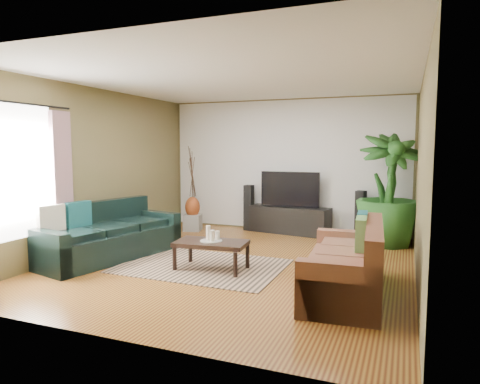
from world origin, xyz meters
The scene contains 27 objects.
floor centered at (0.00, 0.00, 0.00)m, with size 5.50×5.50×0.00m, color olive.
ceiling centered at (0.00, 0.00, 2.70)m, with size 5.50×5.50×0.00m, color white.
wall_back centered at (0.00, 2.75, 1.35)m, with size 5.00×5.00×0.00m, color brown.
wall_front centered at (0.00, -2.75, 1.35)m, with size 5.00×5.00×0.00m, color brown.
wall_left centered at (-2.50, 0.00, 1.35)m, with size 5.50×5.50×0.00m, color brown.
wall_right centered at (2.50, 0.00, 1.35)m, with size 5.50×5.50×0.00m, color brown.
backwall_panel centered at (0.00, 2.74, 1.35)m, with size 4.90×4.90×0.00m, color white.
window_pane centered at (-2.48, -1.60, 1.40)m, with size 1.80×1.80×0.00m, color white.
curtain_far centered at (-2.43, -0.85, 1.15)m, with size 0.08×0.35×2.20m, color gray.
curtain_rod centered at (-2.43, -1.60, 2.30)m, with size 0.03×0.03×1.90m, color black.
sofa_left centered at (-1.98, -0.41, 0.42)m, with size 2.29×0.98×0.85m, color black.
sofa_right centered at (1.69, -0.78, 0.42)m, with size 1.86×0.84×0.85m, color brown.
area_rug centered at (-0.39, -0.33, 0.01)m, with size 2.32×1.64×0.01m, color #A27E5F.
coffee_table centered at (-0.19, -0.43, 0.20)m, with size 1.00×0.54×0.41m, color black.
candle_tray centered at (-0.19, -0.43, 0.42)m, with size 0.31×0.31×0.01m, color gray.
candle_tall centered at (-0.25, -0.40, 0.52)m, with size 0.06×0.06×0.20m, color silver.
candle_mid centered at (-0.15, -0.47, 0.50)m, with size 0.06×0.06×0.15m, color beige.
candle_short centered at (-0.12, -0.37, 0.49)m, with size 0.06×0.06×0.13m, color beige.
tv_stand centered at (0.17, 2.50, 0.27)m, with size 1.61×0.48×0.54m, color black.
television centered at (0.17, 2.50, 0.89)m, with size 1.18×0.06×0.70m, color black.
speaker_left centered at (-0.70, 2.50, 0.47)m, with size 0.17×0.19×0.94m, color black.
speaker_right centered at (1.55, 2.50, 0.45)m, with size 0.16×0.18×0.91m, color black.
potted_plant centered at (2.05, 2.10, 0.99)m, with size 1.11×1.11×1.98m, color #1F501A.
plant_pot centered at (2.05, 2.10, 0.14)m, with size 0.36×0.36×0.28m, color black.
pedestal centered at (-1.77, 2.02, 0.17)m, with size 0.34×0.34×0.34m, color gray.
vase centered at (-1.77, 2.02, 0.49)m, with size 0.31×0.31×0.43m, color brown.
side_table centered at (-2.25, 0.44, 0.23)m, with size 0.44×0.44×0.47m, color brown.
Camera 1 is at (2.35, -5.77, 1.72)m, focal length 32.00 mm.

